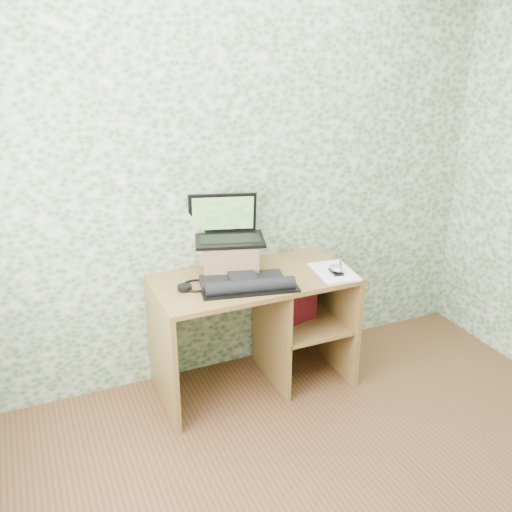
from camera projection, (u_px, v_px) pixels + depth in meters
name	position (u px, v px, depth m)	size (l,w,h in m)	color
wall_back	(233.00, 176.00, 3.48)	(3.50, 3.50, 0.00)	silver
desk	(263.00, 313.00, 3.58)	(1.20, 0.60, 0.75)	brown
riser	(230.00, 256.00, 3.48)	(0.33, 0.27, 0.20)	#8C5D3F
laptop	(227.00, 229.00, 3.45)	(0.48, 0.40, 0.28)	black
keyboard	(246.00, 283.00, 3.28)	(0.57, 0.38, 0.08)	black
headphones	(196.00, 285.00, 3.30)	(0.23, 0.20, 0.03)	black
notepad	(334.00, 272.00, 3.48)	(0.23, 0.32, 0.02)	white
mouse	(336.00, 270.00, 3.45)	(0.07, 0.11, 0.04)	silver
pen	(341.00, 266.00, 3.55)	(0.01, 0.01, 0.14)	black
red_box	(297.00, 298.00, 3.61)	(0.27, 0.09, 0.33)	maroon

